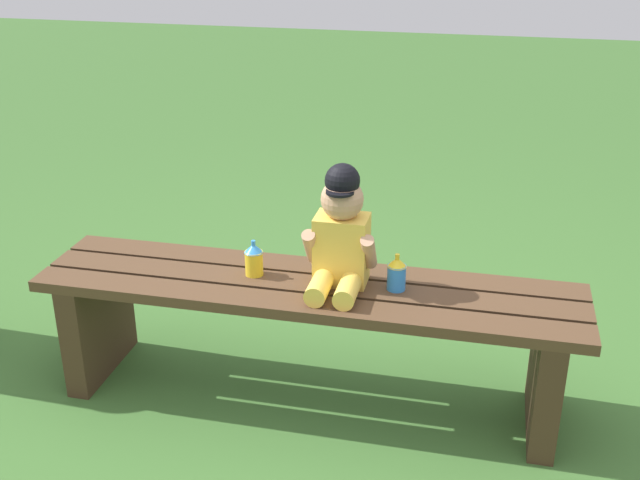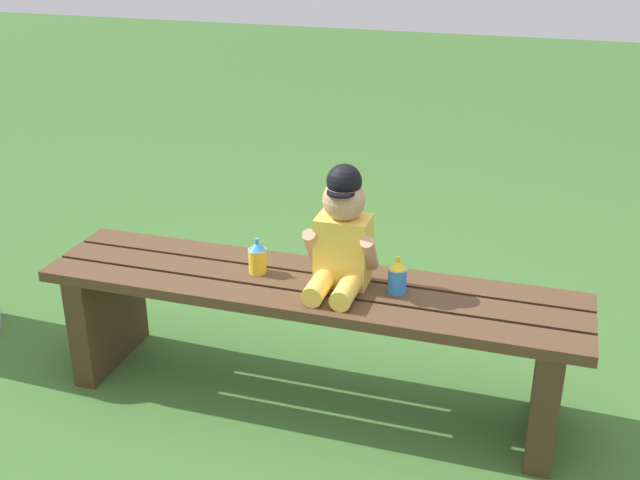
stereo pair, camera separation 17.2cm
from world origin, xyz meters
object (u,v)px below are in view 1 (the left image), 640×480
sippy_cup_right (397,273)px  child_figure (341,234)px  park_bench (308,318)px  sippy_cup_left (254,259)px

sippy_cup_right → child_figure: bearing=-179.2°
park_bench → child_figure: bearing=9.6°
child_figure → sippy_cup_right: (0.18, 0.00, -0.12)m
sippy_cup_left → sippy_cup_right: 0.48m
park_bench → sippy_cup_right: size_ratio=14.49×
sippy_cup_left → sippy_cup_right: (0.48, 0.00, 0.00)m
park_bench → sippy_cup_right: 0.35m
sippy_cup_left → sippy_cup_right: size_ratio=1.00×
park_bench → sippy_cup_right: (0.29, 0.02, 0.19)m
child_figure → sippy_cup_right: bearing=0.8°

